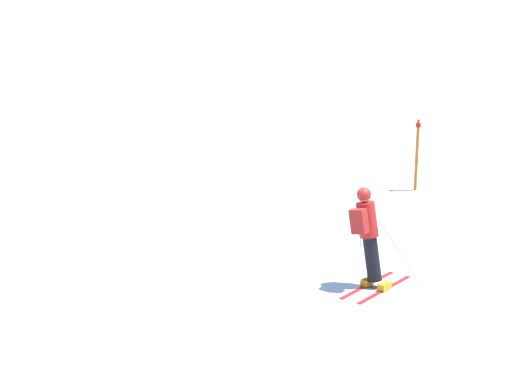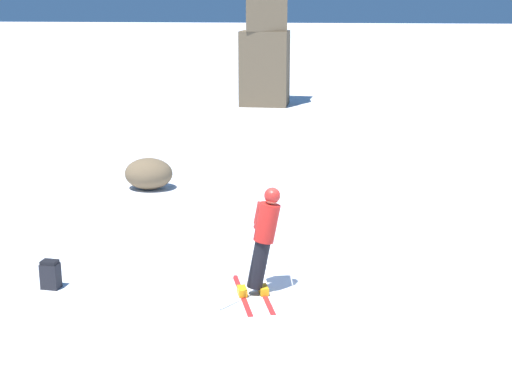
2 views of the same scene
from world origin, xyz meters
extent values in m
plane|color=white|center=(0.00, 0.00, 0.00)|extent=(300.00, 300.00, 0.00)
cube|color=red|center=(-0.70, -0.05, 0.01)|extent=(0.61, 1.68, 0.01)
cube|color=red|center=(-0.36, 0.05, 0.01)|extent=(0.61, 1.68, 0.01)
cube|color=orange|center=(-0.70, -0.05, 0.07)|extent=(0.22, 0.31, 0.12)
cube|color=orange|center=(-0.36, 0.05, 0.07)|extent=(0.22, 0.31, 0.12)
cylinder|color=black|center=(-0.44, 0.03, 0.53)|extent=(0.47, 0.37, 0.85)
cylinder|color=red|center=(-0.31, 0.07, 1.24)|extent=(0.53, 0.46, 0.69)
sphere|color=tan|center=(-0.23, 0.09, 1.67)|extent=(0.33, 0.30, 0.27)
sphere|color=#AD231E|center=(-0.23, 0.10, 1.69)|extent=(0.37, 0.34, 0.31)
cube|color=#AD231E|center=(-0.38, 0.32, 1.27)|extent=(0.39, 0.28, 0.48)
cylinder|color=#B7B7BC|center=(-0.74, -0.38, 0.63)|extent=(0.49, 0.70, 1.26)
cylinder|color=#B7B7BC|center=(0.07, -0.12, 0.58)|extent=(0.36, 0.45, 1.18)
cylinder|color=orange|center=(4.15, -5.38, 0.93)|extent=(0.08, 0.08, 1.85)
cylinder|color=red|center=(4.15, -5.38, 1.70)|extent=(0.13, 0.13, 0.10)
camera|label=1|loc=(-11.47, 9.74, 5.70)|focal=60.00mm
camera|label=2|loc=(0.98, -10.92, 4.73)|focal=50.00mm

